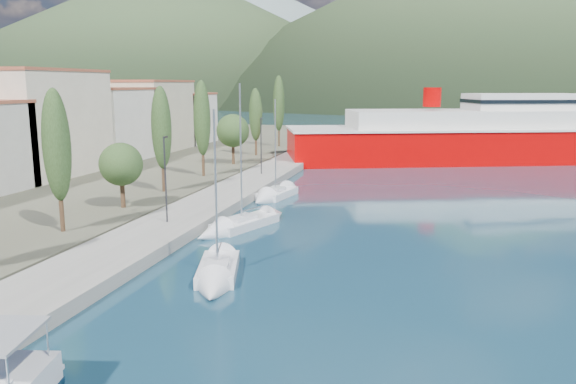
# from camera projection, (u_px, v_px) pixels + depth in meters

# --- Properties ---
(ground) EXTENTS (1400.00, 1400.00, 0.00)m
(ground) POSITION_uv_depth(u_px,v_px,m) (397.00, 127.00, 137.88)
(ground) COLOR #183C50
(quay) EXTENTS (5.00, 88.00, 0.80)m
(quay) POSITION_uv_depth(u_px,v_px,m) (225.00, 197.00, 50.71)
(quay) COLOR gray
(quay) RESTS_ON ground
(hills_far) EXTENTS (1480.00, 900.00, 180.00)m
(hills_far) POSITION_uv_depth(u_px,v_px,m) (573.00, 16.00, 562.83)
(hills_far) COLOR slate
(hills_far) RESTS_ON ground
(town_buildings) EXTENTS (9.20, 69.20, 11.30)m
(town_buildings) POSITION_uv_depth(u_px,v_px,m) (74.00, 126.00, 65.79)
(town_buildings) COLOR beige
(town_buildings) RESTS_ON land_strip
(tree_row) EXTENTS (4.02, 65.03, 11.06)m
(tree_row) POSITION_uv_depth(u_px,v_px,m) (197.00, 129.00, 58.14)
(tree_row) COLOR #47301E
(tree_row) RESTS_ON land_strip
(lamp_posts) EXTENTS (0.15, 46.96, 6.06)m
(lamp_posts) POSITION_uv_depth(u_px,v_px,m) (162.00, 177.00, 38.68)
(lamp_posts) COLOR #2D2D33
(lamp_posts) RESTS_ON quay
(sailboat_near) EXTENTS (3.89, 7.21, 9.93)m
(sailboat_near) POSITION_uv_depth(u_px,v_px,m) (215.00, 280.00, 29.51)
(sailboat_near) COLOR silver
(sailboat_near) RESTS_ON ground
(sailboat_mid) EXTENTS (4.74, 8.05, 11.27)m
(sailboat_mid) POSITION_uv_depth(u_px,v_px,m) (228.00, 229.00, 39.95)
(sailboat_mid) COLOR silver
(sailboat_mid) RESTS_ON ground
(sailboat_far) EXTENTS (3.34, 7.04, 9.93)m
(sailboat_far) POSITION_uv_depth(u_px,v_px,m) (269.00, 197.00, 51.05)
(sailboat_far) COLOR silver
(sailboat_far) RESTS_ON ground
(ferry) EXTENTS (53.54, 28.34, 10.50)m
(ferry) POSITION_uv_depth(u_px,v_px,m) (483.00, 138.00, 76.64)
(ferry) COLOR #C00001
(ferry) RESTS_ON ground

